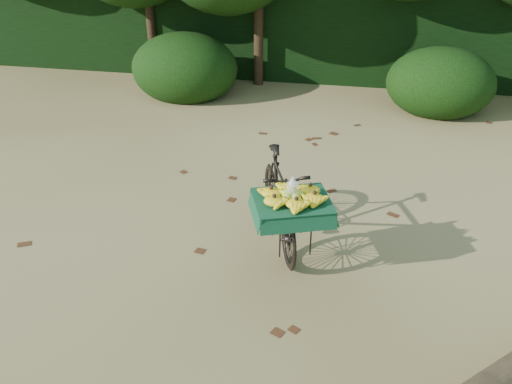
# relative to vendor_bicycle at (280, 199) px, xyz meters

# --- Properties ---
(ground) EXTENTS (80.00, 80.00, 0.00)m
(ground) POSITION_rel_vendor_bicycle_xyz_m (0.56, 0.11, -0.51)
(ground) COLOR tan
(ground) RESTS_ON ground
(vendor_bicycle) EXTENTS (1.13, 1.81, 0.99)m
(vendor_bicycle) POSITION_rel_vendor_bicycle_xyz_m (0.00, 0.00, 0.00)
(vendor_bicycle) COLOR black
(vendor_bicycle) RESTS_ON ground
(hedge_backdrop) EXTENTS (26.00, 1.80, 1.80)m
(hedge_backdrop) POSITION_rel_vendor_bicycle_xyz_m (0.56, 6.41, 0.39)
(hedge_backdrop) COLOR black
(hedge_backdrop) RESTS_ON ground
(bush_clumps) EXTENTS (8.80, 1.70, 0.90)m
(bush_clumps) POSITION_rel_vendor_bicycle_xyz_m (1.06, 4.41, -0.06)
(bush_clumps) COLOR black
(bush_clumps) RESTS_ON ground
(leaf_litter) EXTENTS (7.00, 7.30, 0.01)m
(leaf_litter) POSITION_rel_vendor_bicycle_xyz_m (0.56, 0.76, -0.50)
(leaf_litter) COLOR #462612
(leaf_litter) RESTS_ON ground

